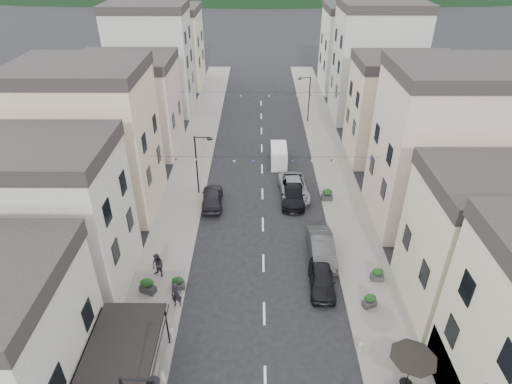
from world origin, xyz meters
TOP-DOWN VIEW (x-y plane):
  - sidewalk_left at (-7.50, 32.00)m, footprint 4.00×76.00m
  - sidewalk_right at (7.50, 32.00)m, footprint 4.00×76.00m
  - boutique_awning at (-7.25, 5.00)m, footprint 3.77×7.50m
  - buildings_row_left at (-14.50, 37.75)m, footprint 10.20×54.16m
  - buildings_row_right at (14.50, 36.59)m, footprint 10.20×54.16m
  - streetlamp_left_far at (-5.82, 26.00)m, footprint 1.70×0.56m
  - streetlamp_right_far at (5.82, 44.00)m, footprint 1.70×0.56m
  - bunting_near at (0.00, 22.00)m, footprint 19.00×0.28m
  - bunting_far at (0.00, 38.00)m, footprint 19.00×0.28m
  - parked_car_a at (4.08, 13.45)m, footprint 1.91×4.39m
  - parked_car_b at (4.48, 16.80)m, footprint 1.88×5.11m
  - parked_car_c at (2.96, 25.78)m, footprint 3.01×5.75m
  - parked_car_d at (2.84, 24.76)m, footprint 2.33×5.27m
  - parked_car_e at (-4.60, 24.05)m, footprint 2.13×4.74m
  - delivery_van at (1.80, 32.31)m, footprint 1.71×4.26m
  - pedestrian_a at (-5.80, 11.59)m, footprint 0.70×0.47m
  - pedestrian_b at (-7.61, 14.44)m, footprint 1.19×1.11m
  - planter_la at (-8.05, 12.80)m, footprint 1.21×0.96m
  - planter_lb at (-6.00, 13.18)m, footprint 0.99×0.66m
  - planter_ra at (7.04, 11.58)m, footprint 1.04×0.82m
  - planter_rb at (8.15, 14.10)m, footprint 0.95×0.56m
  - planter_rc at (6.00, 24.80)m, footprint 1.05×0.60m

SIDE VIEW (x-z plane):
  - sidewalk_left at x=-7.50m, z-range 0.00..0.12m
  - sidewalk_right at x=7.50m, z-range 0.00..0.12m
  - planter_lb at x=-6.00m, z-range 0.11..1.13m
  - planter_rb at x=8.15m, z-range 0.11..1.13m
  - planter_ra at x=7.04m, z-range 0.11..1.13m
  - planter_rc at x=6.00m, z-range 0.10..1.25m
  - planter_la at x=-8.05m, z-range 0.10..1.30m
  - parked_car_a at x=4.08m, z-range 0.00..1.47m
  - parked_car_d at x=2.84m, z-range 0.00..1.50m
  - parked_car_c at x=2.96m, z-range 0.00..1.55m
  - parked_car_e at x=-4.60m, z-range 0.00..1.58m
  - parked_car_b at x=4.48m, z-range 0.00..1.67m
  - delivery_van at x=1.80m, z-range -0.02..2.01m
  - pedestrian_a at x=-5.80m, z-range 0.12..2.01m
  - pedestrian_b at x=-7.61m, z-range 0.12..2.06m
  - boutique_awning at x=-7.25m, z-range 1.48..4.75m
  - streetlamp_left_far at x=-5.82m, z-range 0.70..6.70m
  - streetlamp_right_far at x=5.82m, z-range 0.70..6.70m
  - bunting_near at x=0.00m, z-range 5.34..5.96m
  - bunting_far at x=0.00m, z-range 5.34..5.96m
  - buildings_row_left at x=-14.50m, z-range -0.88..13.12m
  - buildings_row_right at x=14.50m, z-range -0.93..13.57m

